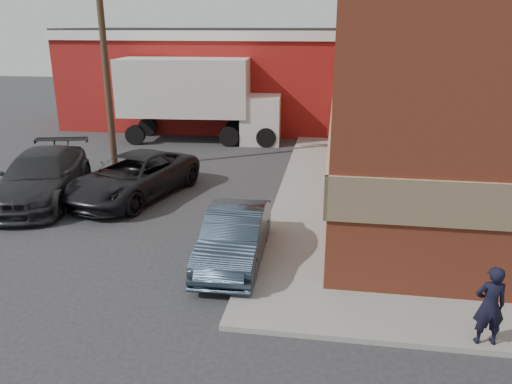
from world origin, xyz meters
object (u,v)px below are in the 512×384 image
at_px(sedan, 234,237).
at_px(suv_b, 42,177).
at_px(box_truck, 201,94).
at_px(utility_pole, 104,53).
at_px(warehouse, 211,76).
at_px(suv_a, 134,177).
at_px(man, 490,306).

relative_size(sedan, suv_b, 0.72).
bearing_deg(box_truck, utility_pole, -115.64).
distance_m(sedan, suv_b, 8.31).
bearing_deg(suv_b, warehouse, 67.49).
distance_m(warehouse, box_truck, 5.31).
relative_size(warehouse, utility_pole, 1.81).
height_order(warehouse, suv_a, warehouse).
xyz_separation_m(utility_pole, man, (12.04, -10.55, -3.84)).
bearing_deg(warehouse, utility_pole, -97.77).
bearing_deg(utility_pole, suv_a, -56.12).
bearing_deg(sedan, box_truck, 106.64).
relative_size(suv_a, box_truck, 0.63).
distance_m(suv_a, box_truck, 9.24).
xyz_separation_m(utility_pole, box_truck, (2.26, 5.76, -2.33)).
height_order(sedan, suv_b, suv_b).
distance_m(man, sedan, 6.05).
bearing_deg(box_truck, warehouse, 94.05).
bearing_deg(warehouse, suv_b, -98.58).
bearing_deg(sedan, utility_pole, 129.39).
bearing_deg(warehouse, suv_a, -87.07).
distance_m(warehouse, utility_pole, 11.27).
xyz_separation_m(warehouse, utility_pole, (-1.50, -11.00, 1.93)).
height_order(utility_pole, box_truck, utility_pole).
bearing_deg(suv_a, warehouse, 107.91).
bearing_deg(box_truck, man, -63.27).
bearing_deg(suv_b, suv_a, 0.18).
distance_m(utility_pole, sedan, 10.99).
height_order(suv_b, box_truck, box_truck).
bearing_deg(utility_pole, sedan, -49.00).
xyz_separation_m(man, sedan, (-5.34, 2.84, -0.23)).
xyz_separation_m(warehouse, sedan, (5.20, -18.71, -2.13)).
bearing_deg(suv_a, utility_pole, 138.87).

